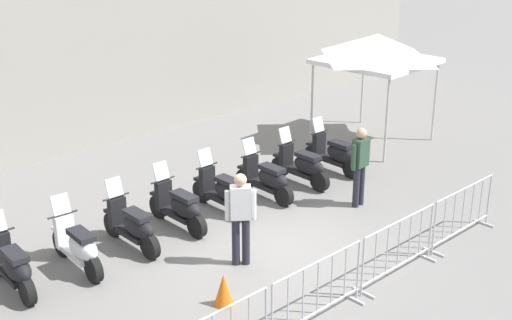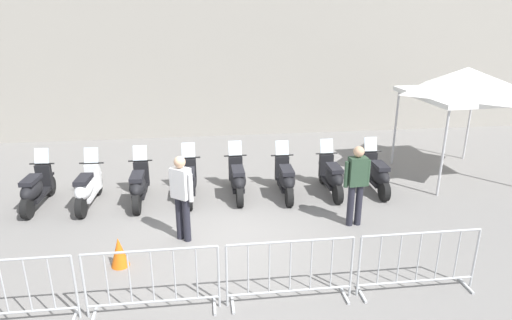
% 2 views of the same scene
% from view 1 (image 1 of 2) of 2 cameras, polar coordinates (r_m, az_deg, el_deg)
% --- Properties ---
extents(ground_plane, '(120.00, 120.00, 0.00)m').
position_cam_1_polar(ground_plane, '(12.87, 0.66, -7.48)').
color(ground_plane, slate).
extents(motorcycle_0, '(0.60, 1.72, 1.24)m').
position_cam_1_polar(motorcycle_0, '(12.08, -19.54, -8.33)').
color(motorcycle_0, black).
rests_on(motorcycle_0, ground).
extents(motorcycle_1, '(0.60, 1.72, 1.24)m').
position_cam_1_polar(motorcycle_1, '(12.42, -14.56, -6.95)').
color(motorcycle_1, black).
rests_on(motorcycle_1, ground).
extents(motorcycle_2, '(0.56, 1.73, 1.24)m').
position_cam_1_polar(motorcycle_2, '(12.95, -10.20, -5.41)').
color(motorcycle_2, black).
rests_on(motorcycle_2, ground).
extents(motorcycle_3, '(0.56, 1.73, 1.24)m').
position_cam_1_polar(motorcycle_3, '(13.59, -6.38, -3.91)').
color(motorcycle_3, black).
rests_on(motorcycle_3, ground).
extents(motorcycle_4, '(0.56, 1.73, 1.24)m').
position_cam_1_polar(motorcycle_4, '(14.24, -2.75, -2.62)').
color(motorcycle_4, black).
rests_on(motorcycle_4, ground).
extents(motorcycle_5, '(0.56, 1.73, 1.24)m').
position_cam_1_polar(motorcycle_5, '(14.87, 0.88, -1.57)').
color(motorcycle_5, black).
rests_on(motorcycle_5, ground).
extents(motorcycle_6, '(0.56, 1.73, 1.24)m').
position_cam_1_polar(motorcycle_6, '(15.64, 3.87, -0.48)').
color(motorcycle_6, black).
rests_on(motorcycle_6, ground).
extents(motorcycle_7, '(0.56, 1.73, 1.24)m').
position_cam_1_polar(motorcycle_7, '(16.44, 6.56, 0.50)').
color(motorcycle_7, black).
rests_on(motorcycle_7, ground).
extents(barrier_segment_1, '(1.97, 0.55, 1.07)m').
position_cam_1_polar(barrier_segment_1, '(10.62, 5.13, -10.88)').
color(barrier_segment_1, '#B2B5B7').
rests_on(barrier_segment_1, ground).
extents(barrier_segment_2, '(1.97, 0.55, 1.07)m').
position_cam_1_polar(barrier_segment_2, '(12.06, 11.73, -7.21)').
color(barrier_segment_2, '#B2B5B7').
rests_on(barrier_segment_2, ground).
extents(barrier_segment_3, '(1.97, 0.55, 1.07)m').
position_cam_1_polar(barrier_segment_3, '(13.65, 16.78, -4.28)').
color(barrier_segment_3, '#B2B5B7').
rests_on(barrier_segment_3, ground).
extents(officer_near_row_end, '(0.43, 0.40, 1.73)m').
position_cam_1_polar(officer_near_row_end, '(11.98, -1.28, -4.49)').
color(officer_near_row_end, '#23232D').
rests_on(officer_near_row_end, ground).
extents(officer_mid_plaza, '(0.55, 0.22, 1.73)m').
position_cam_1_polar(officer_mid_plaza, '(14.48, 8.63, -0.19)').
color(officer_mid_plaza, '#23232D').
rests_on(officer_mid_plaza, ground).
extents(canopy_tent, '(2.59, 2.59, 2.91)m').
position_cam_1_polar(canopy_tent, '(18.29, 10.00, 9.08)').
color(canopy_tent, silver).
rests_on(canopy_tent, ground).
extents(traffic_cone, '(0.32, 0.32, 0.55)m').
position_cam_1_polar(traffic_cone, '(11.14, -2.70, -10.69)').
color(traffic_cone, orange).
rests_on(traffic_cone, ground).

